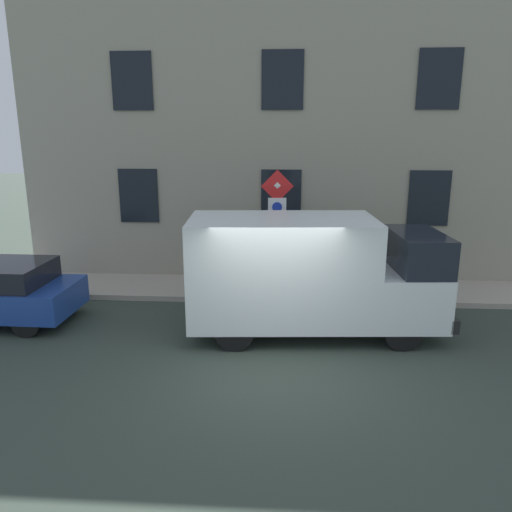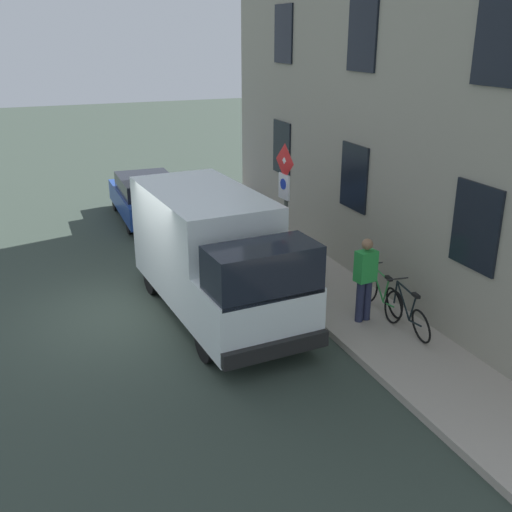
% 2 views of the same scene
% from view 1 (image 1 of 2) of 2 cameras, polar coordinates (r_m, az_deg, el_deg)
% --- Properties ---
extents(ground_plane, '(80.00, 80.00, 0.00)m').
position_cam_1_polar(ground_plane, '(9.46, 2.22, -12.19)').
color(ground_plane, '#333F35').
extents(sidewalk_slab, '(1.94, 16.57, 0.14)m').
position_cam_1_polar(sidewalk_slab, '(13.27, 2.73, -3.90)').
color(sidewalk_slab, '#AA9F90').
rests_on(sidewalk_slab, ground_plane).
extents(building_facade, '(0.75, 14.57, 7.64)m').
position_cam_1_polar(building_facade, '(13.92, 3.03, 12.69)').
color(building_facade, gray).
rests_on(building_facade, ground_plane).
extents(sign_post_stacked, '(0.17, 0.56, 3.06)m').
position_cam_1_polar(sign_post_stacked, '(12.02, 2.45, 4.66)').
color(sign_post_stacked, '#474C47').
rests_on(sign_post_stacked, sidewalk_slab).
extents(delivery_van, '(2.36, 5.46, 2.50)m').
position_cam_1_polar(delivery_van, '(10.35, 6.32, -1.96)').
color(delivery_van, white).
rests_on(delivery_van, ground_plane).
extents(bicycle_black, '(0.46, 1.72, 0.89)m').
position_cam_1_polar(bicycle_black, '(13.84, 15.60, -1.75)').
color(bicycle_black, black).
rests_on(bicycle_black, sidewalk_slab).
extents(bicycle_green, '(0.46, 1.72, 0.89)m').
position_cam_1_polar(bicycle_green, '(13.68, 11.94, -1.71)').
color(bicycle_green, black).
rests_on(bicycle_green, sidewalk_slab).
extents(pedestrian, '(0.43, 0.31, 1.72)m').
position_cam_1_polar(pedestrian, '(13.04, 13.37, -0.03)').
color(pedestrian, '#262B47').
rests_on(pedestrian, sidewalk_slab).
extents(litter_bin, '(0.44, 0.44, 0.90)m').
position_cam_1_polar(litter_bin, '(12.54, 0.81, -2.49)').
color(litter_bin, '#2D5133').
rests_on(litter_bin, sidewalk_slab).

